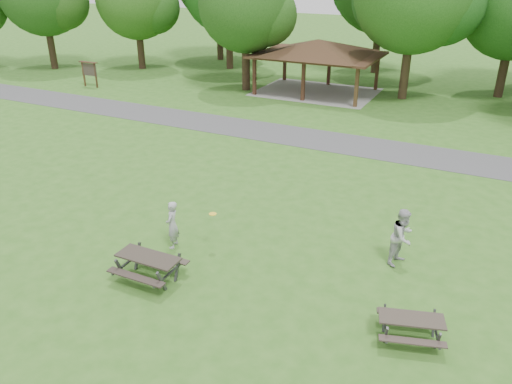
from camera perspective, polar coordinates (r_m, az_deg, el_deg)
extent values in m
plane|color=#2F5F1B|center=(15.85, -9.83, -9.09)|extent=(160.00, 160.00, 0.00)
cube|color=#404042|center=(27.17, 7.54, 5.91)|extent=(120.00, 3.20, 0.02)
cube|color=#341C13|center=(36.21, -0.18, 13.04)|extent=(0.22, 0.22, 2.60)
cube|color=#321C12|center=(41.02, 3.30, 14.42)|extent=(0.22, 0.22, 2.60)
cube|color=#321B12|center=(34.75, 5.42, 12.43)|extent=(0.22, 0.22, 2.60)
cube|color=#311A12|center=(39.74, 8.35, 13.86)|extent=(0.22, 0.22, 2.60)
cube|color=#3C2715|center=(33.64, 11.42, 11.64)|extent=(0.22, 0.22, 2.60)
cube|color=#352013|center=(38.77, 13.67, 13.16)|extent=(0.22, 0.22, 2.60)
cube|color=#382216|center=(36.98, 7.09, 15.29)|extent=(8.60, 6.60, 0.16)
pyramid|color=black|center=(36.89, 7.14, 16.17)|extent=(7.01, 7.01, 1.00)
cube|color=gray|center=(37.51, 6.88, 11.27)|extent=(8.40, 6.40, 0.03)
cube|color=#3C2516|center=(41.16, -19.08, 12.60)|extent=(0.10, 0.10, 1.80)
cube|color=#332012|center=(40.33, -17.83, 12.54)|extent=(0.10, 0.10, 1.80)
cube|color=#322A24|center=(40.67, -18.54, 13.12)|extent=(1.40, 0.06, 0.90)
cube|color=#341F14|center=(40.57, -18.65, 13.87)|extent=(1.60, 0.30, 0.06)
cylinder|color=black|center=(49.02, -22.33, 15.05)|extent=(0.60, 0.60, 3.67)
sphere|color=#1C4012|center=(47.64, -21.43, 19.62)|extent=(4.68, 4.68, 4.68)
cylinder|color=black|center=(46.77, -13.03, 15.60)|extent=(0.60, 0.60, 3.32)
sphere|color=#1B4513|center=(45.66, -11.64, 19.99)|extent=(4.42, 4.42, 4.42)
sphere|color=#1A4F16|center=(47.07, -15.03, 20.02)|extent=(4.08, 4.08, 4.08)
cylinder|color=#321F16|center=(45.70, -3.05, 16.30)|extent=(0.60, 0.60, 3.85)
cylinder|color=black|center=(37.75, -1.16, 14.23)|extent=(0.60, 0.60, 3.50)
sphere|color=#194212|center=(37.19, -1.22, 20.63)|extent=(6.60, 6.60, 6.60)
sphere|color=#1A4212|center=(36.86, 1.19, 19.56)|extent=(4.29, 4.29, 4.29)
sphere|color=#1C4513|center=(37.69, -3.25, 19.90)|extent=(3.96, 3.96, 3.96)
cylinder|color=#312215|center=(36.55, 16.70, 13.28)|extent=(0.60, 0.60, 4.02)
sphere|color=#144413|center=(36.05, 20.62, 19.43)|extent=(5.20, 5.20, 5.20)
sphere|color=#113E12|center=(36.11, 14.91, 20.46)|extent=(4.80, 4.80, 4.80)
cylinder|color=black|center=(39.53, 26.36, 12.16)|extent=(0.60, 0.60, 3.43)
sphere|color=#1A3F12|center=(38.86, 25.32, 17.94)|extent=(4.20, 4.20, 4.20)
cylinder|color=#2F1E15|center=(50.15, -4.15, 17.35)|extent=(0.60, 0.60, 4.38)
cylinder|color=black|center=(45.06, 13.59, 15.73)|extent=(0.60, 0.60, 4.13)
cube|color=#29231D|center=(15.26, -12.24, -7.28)|extent=(1.94, 0.79, 0.05)
cube|color=black|center=(15.02, -13.60, -9.44)|extent=(1.93, 0.30, 0.04)
cube|color=#312A23|center=(15.84, -10.75, -7.17)|extent=(1.93, 0.30, 0.04)
cube|color=#3B3B3D|center=(15.63, -15.20, -8.48)|extent=(0.07, 0.41, 0.84)
cube|color=#3C3C3E|center=(16.13, -13.37, -7.12)|extent=(0.07, 0.41, 0.84)
cube|color=#39393C|center=(15.86, -14.28, -7.69)|extent=(0.08, 1.57, 0.05)
cube|color=#414144|center=(14.81, -10.73, -10.02)|extent=(0.07, 0.41, 0.84)
cube|color=#3C3C3F|center=(15.35, -8.97, -8.51)|extent=(0.07, 0.41, 0.84)
cube|color=#38383A|center=(15.06, -9.84, -9.15)|extent=(0.08, 1.57, 0.05)
cube|color=#2E2721|center=(13.42, 17.37, -13.64)|extent=(1.73, 1.07, 0.04)
cube|color=#322824|center=(13.18, 17.47, -15.98)|extent=(1.61, 0.68, 0.04)
cube|color=#2D2721|center=(14.00, 17.00, -13.15)|extent=(1.61, 0.68, 0.04)
cube|color=#3F3F41|center=(13.28, 14.60, -15.54)|extent=(0.15, 0.34, 0.70)
cube|color=#39393B|center=(13.80, 14.43, -13.74)|extent=(0.15, 0.34, 0.70)
cube|color=#424144|center=(13.52, 14.52, -14.53)|extent=(0.42, 1.27, 0.04)
cube|color=#404042|center=(13.48, 20.05, -15.70)|extent=(0.15, 0.34, 0.70)
cube|color=#404043|center=(13.99, 19.63, -13.93)|extent=(0.15, 0.34, 0.70)
cube|color=#434346|center=(13.71, 19.85, -14.71)|extent=(0.42, 1.27, 0.04)
cylinder|color=yellow|center=(16.19, -4.97, -2.51)|extent=(0.26, 0.26, 0.02)
imported|color=#9C9C9F|center=(16.76, -9.54, -3.71)|extent=(0.54, 0.69, 1.67)
imported|color=#ABABAD|center=(16.29, 16.40, -4.93)|extent=(0.97, 1.09, 1.88)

